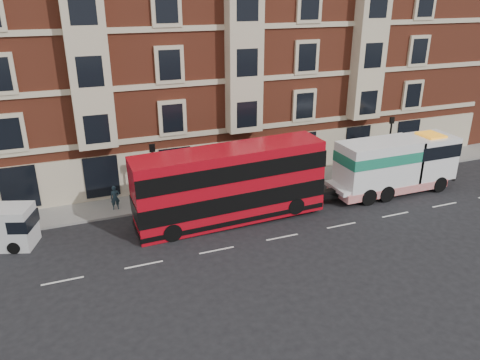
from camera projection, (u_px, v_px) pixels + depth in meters
name	position (u px, v px, depth m)	size (l,w,h in m)	color
ground	(282.00, 237.00, 27.02)	(120.00, 120.00, 0.00)	black
sidewalk	(236.00, 188.00, 33.45)	(90.00, 3.00, 0.15)	slate
victorian_terrace	(207.00, 34.00, 36.32)	(45.00, 12.00, 20.40)	brown
lamp_post_west	(154.00, 172.00, 29.32)	(0.35, 0.15, 4.35)	black
lamp_post_east	(389.00, 140.00, 35.42)	(0.35, 0.15, 4.35)	black
double_decker_bus	(230.00, 184.00, 28.05)	(11.57, 2.66, 4.68)	#B20916
tow_truck	(393.00, 165.00, 32.29)	(9.27, 2.74, 3.86)	white
pedestrian	(115.00, 198.00, 29.88)	(0.58, 0.38, 1.58)	#1C2F39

